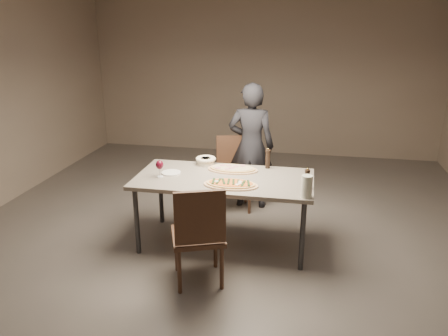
% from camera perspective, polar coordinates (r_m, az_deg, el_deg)
% --- Properties ---
extents(room, '(7.00, 7.00, 7.00)m').
position_cam_1_polar(room, '(4.27, 0.00, 7.01)').
color(room, '#5F5852').
rests_on(room, ground).
extents(dining_table, '(1.80, 0.90, 0.75)m').
position_cam_1_polar(dining_table, '(4.46, 0.00, -1.91)').
color(dining_table, gray).
rests_on(dining_table, ground).
extents(zucchini_pizza, '(0.53, 0.29, 0.05)m').
position_cam_1_polar(zucchini_pizza, '(4.22, 0.89, -2.12)').
color(zucchini_pizza, tan).
rests_on(zucchini_pizza, dining_table).
extents(ham_pizza, '(0.54, 0.30, 0.04)m').
position_cam_1_polar(ham_pizza, '(4.65, 1.14, -0.11)').
color(ham_pizza, tan).
rests_on(ham_pizza, dining_table).
extents(bread_basket, '(0.22, 0.22, 0.08)m').
position_cam_1_polar(bread_basket, '(4.84, -2.39, 1.04)').
color(bread_basket, beige).
rests_on(bread_basket, dining_table).
extents(oil_dish, '(0.12, 0.12, 0.01)m').
position_cam_1_polar(oil_dish, '(4.17, 2.73, -2.54)').
color(oil_dish, white).
rests_on(oil_dish, dining_table).
extents(pepper_mill_left, '(0.06, 0.06, 0.22)m').
position_cam_1_polar(pepper_mill_left, '(4.71, 5.74, 1.22)').
color(pepper_mill_left, black).
rests_on(pepper_mill_left, dining_table).
extents(pepper_mill_right, '(0.05, 0.05, 0.20)m').
position_cam_1_polar(pepper_mill_right, '(4.20, 10.79, -1.37)').
color(pepper_mill_right, black).
rests_on(pepper_mill_right, dining_table).
extents(carafe, '(0.10, 0.10, 0.21)m').
position_cam_1_polar(carafe, '(3.98, 10.75, -2.40)').
color(carafe, silver).
rests_on(carafe, dining_table).
extents(wine_glass, '(0.08, 0.08, 0.18)m').
position_cam_1_polar(wine_glass, '(4.46, -8.41, 0.34)').
color(wine_glass, silver).
rests_on(wine_glass, dining_table).
extents(side_plate, '(0.20, 0.20, 0.01)m').
position_cam_1_polar(side_plate, '(4.59, -6.92, -0.61)').
color(side_plate, white).
rests_on(side_plate, dining_table).
extents(chair_near, '(0.58, 0.58, 0.96)m').
position_cam_1_polar(chair_near, '(3.82, -3.31, -8.25)').
color(chair_near, '#40281B').
rests_on(chair_near, ground).
extents(chair_far, '(0.53, 0.53, 0.90)m').
position_cam_1_polar(chair_far, '(5.47, 1.22, -0.05)').
color(chair_far, '#40281B').
rests_on(chair_far, ground).
extents(diner, '(0.58, 0.39, 1.57)m').
position_cam_1_polar(diner, '(5.42, 3.55, 2.85)').
color(diner, black).
rests_on(diner, ground).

